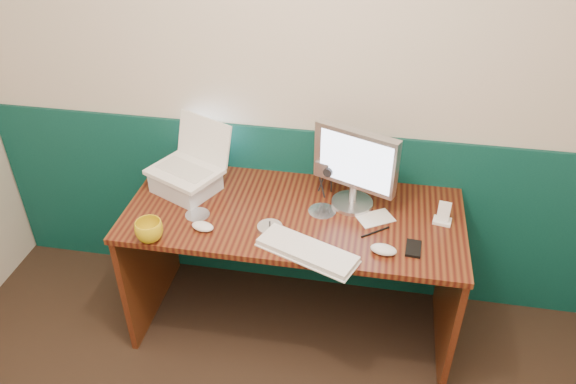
% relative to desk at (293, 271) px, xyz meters
% --- Properties ---
extents(back_wall, '(3.50, 0.04, 2.50)m').
position_rel_desk_xyz_m(back_wall, '(-0.00, 0.37, 0.88)').
color(back_wall, beige).
rests_on(back_wall, ground).
extents(wainscot, '(3.48, 0.02, 1.00)m').
position_rel_desk_xyz_m(wainscot, '(-0.00, 0.36, 0.12)').
color(wainscot, '#083534').
rests_on(wainscot, ground).
extents(desk, '(1.60, 0.70, 0.75)m').
position_rel_desk_xyz_m(desk, '(0.00, 0.00, 0.00)').
color(desk, '#360E09').
rests_on(desk, ground).
extents(laptop_riser, '(0.36, 0.34, 0.10)m').
position_rel_desk_xyz_m(laptop_riser, '(-0.56, 0.09, 0.42)').
color(laptop_riser, silver).
rests_on(laptop_riser, desk).
extents(laptop, '(0.40, 0.37, 0.27)m').
position_rel_desk_xyz_m(laptop, '(-0.56, 0.09, 0.61)').
color(laptop, white).
rests_on(laptop, laptop_riser).
extents(monitor, '(0.42, 0.26, 0.41)m').
position_rel_desk_xyz_m(monitor, '(0.27, 0.12, 0.58)').
color(monitor, '#B8B8BD').
rests_on(monitor, desk).
extents(keyboard, '(0.46, 0.30, 0.03)m').
position_rel_desk_xyz_m(keyboard, '(0.11, -0.28, 0.39)').
color(keyboard, white).
rests_on(keyboard, desk).
extents(mouse_right, '(0.12, 0.09, 0.04)m').
position_rel_desk_xyz_m(mouse_right, '(0.43, -0.22, 0.39)').
color(mouse_right, silver).
rests_on(mouse_right, desk).
extents(mouse_left, '(0.12, 0.08, 0.04)m').
position_rel_desk_xyz_m(mouse_left, '(-0.39, -0.20, 0.39)').
color(mouse_left, white).
rests_on(mouse_left, desk).
extents(mug, '(0.15, 0.15, 0.10)m').
position_rel_desk_xyz_m(mug, '(-0.59, -0.31, 0.42)').
color(mug, gold).
rests_on(mug, desk).
extents(camcorder, '(0.13, 0.16, 0.21)m').
position_rel_desk_xyz_m(camcorder, '(0.13, 0.19, 0.48)').
color(camcorder, '#A5A5A9').
rests_on(camcorder, desk).
extents(cd_spindle, '(0.11, 0.11, 0.02)m').
position_rel_desk_xyz_m(cd_spindle, '(-0.08, -0.15, 0.39)').
color(cd_spindle, silver).
rests_on(cd_spindle, desk).
extents(cd_loose_a, '(0.12, 0.12, 0.00)m').
position_rel_desk_xyz_m(cd_loose_a, '(-0.44, -0.10, 0.38)').
color(cd_loose_a, silver).
rests_on(cd_loose_a, desk).
extents(cd_loose_b, '(0.13, 0.13, 0.00)m').
position_rel_desk_xyz_m(cd_loose_b, '(0.13, 0.04, 0.38)').
color(cd_loose_b, '#B6BBC7').
rests_on(cd_loose_b, desk).
extents(pen, '(0.12, 0.10, 0.01)m').
position_rel_desk_xyz_m(pen, '(0.39, -0.09, 0.38)').
color(pen, black).
rests_on(pen, desk).
extents(papers, '(0.19, 0.18, 0.00)m').
position_rel_desk_xyz_m(papers, '(0.38, 0.02, 0.38)').
color(papers, white).
rests_on(papers, desk).
extents(dock, '(0.09, 0.07, 0.02)m').
position_rel_desk_xyz_m(dock, '(0.69, 0.05, 0.38)').
color(dock, white).
rests_on(dock, desk).
extents(music_player, '(0.06, 0.04, 0.10)m').
position_rel_desk_xyz_m(music_player, '(0.69, 0.05, 0.44)').
color(music_player, white).
rests_on(music_player, dock).
extents(pda, '(0.07, 0.12, 0.01)m').
position_rel_desk_xyz_m(pda, '(0.56, -0.17, 0.38)').
color(pda, black).
rests_on(pda, desk).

